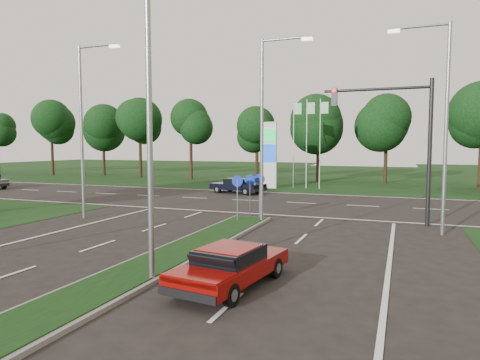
% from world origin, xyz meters
% --- Properties ---
extents(verge_far, '(160.00, 50.00, 0.02)m').
position_xyz_m(verge_far, '(0.00, 55.00, 0.00)').
color(verge_far, black).
rests_on(verge_far, ground).
extents(cross_road, '(160.00, 12.00, 0.02)m').
position_xyz_m(cross_road, '(0.00, 24.00, 0.00)').
color(cross_road, black).
rests_on(cross_road, ground).
extents(median_kerb, '(2.00, 26.00, 0.12)m').
position_xyz_m(median_kerb, '(0.00, 4.00, 0.06)').
color(median_kerb, slate).
rests_on(median_kerb, ground).
extents(streetlight_median_near, '(2.53, 0.22, 9.00)m').
position_xyz_m(streetlight_median_near, '(1.00, 6.00, 5.08)').
color(streetlight_median_near, gray).
rests_on(streetlight_median_near, ground).
extents(streetlight_median_far, '(2.53, 0.22, 9.00)m').
position_xyz_m(streetlight_median_far, '(1.00, 16.00, 5.08)').
color(streetlight_median_far, gray).
rests_on(streetlight_median_far, ground).
extents(streetlight_left_far, '(2.53, 0.22, 9.00)m').
position_xyz_m(streetlight_left_far, '(-8.30, 14.00, 5.08)').
color(streetlight_left_far, gray).
rests_on(streetlight_left_far, ground).
extents(streetlight_right_far, '(2.53, 0.22, 9.00)m').
position_xyz_m(streetlight_right_far, '(8.80, 16.00, 5.08)').
color(streetlight_right_far, gray).
rests_on(streetlight_right_far, ground).
extents(traffic_signal, '(5.10, 0.42, 7.00)m').
position_xyz_m(traffic_signal, '(7.19, 18.00, 4.65)').
color(traffic_signal, black).
rests_on(traffic_signal, ground).
extents(median_signs, '(1.16, 1.76, 2.38)m').
position_xyz_m(median_signs, '(0.00, 16.40, 1.71)').
color(median_signs, gray).
rests_on(median_signs, ground).
extents(gas_pylon, '(5.80, 1.26, 8.00)m').
position_xyz_m(gas_pylon, '(-3.79, 33.05, 3.20)').
color(gas_pylon, silver).
rests_on(gas_pylon, ground).
extents(treeline_far, '(6.00, 6.00, 9.90)m').
position_xyz_m(treeline_far, '(0.10, 39.93, 6.83)').
color(treeline_far, black).
rests_on(treeline_far, ground).
extents(red_sedan, '(2.21, 4.25, 1.12)m').
position_xyz_m(red_sedan, '(3.02, 6.44, 0.60)').
color(red_sedan, maroon).
rests_on(red_sedan, ground).
extents(navy_sedan, '(4.80, 3.00, 1.23)m').
position_xyz_m(navy_sedan, '(-5.10, 27.99, 0.66)').
color(navy_sedan, black).
rests_on(navy_sedan, ground).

